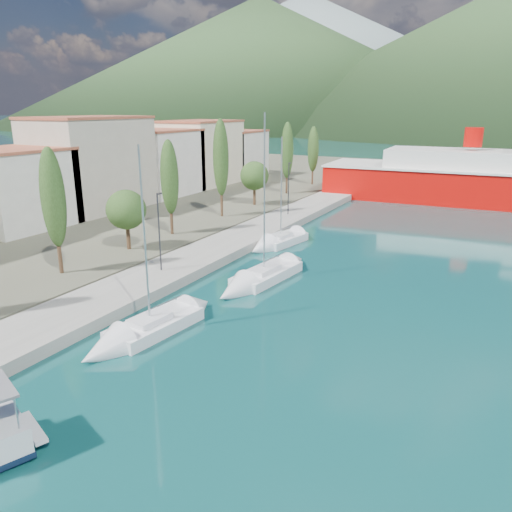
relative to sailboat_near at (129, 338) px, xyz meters
The scene contains 9 objects.
ground 114.71m from the sailboat_near, 88.17° to the left, with size 1400.00×1400.00×0.00m, color #104747.
quay 21.33m from the sailboat_near, 104.49° to the left, with size 5.00×88.00×0.80m, color gray.
land_strip 53.08m from the sailboat_near, 144.73° to the left, with size 70.00×148.00×0.70m, color #565644.
town_buildings 42.74m from the sailboat_near, 131.92° to the left, with size 9.20×69.20×11.30m.
tree_row 29.33m from the sailboat_near, 114.50° to the left, with size 3.71×64.48×11.17m.
lamp_posts 12.10m from the sailboat_near, 117.65° to the left, with size 0.15×47.39×6.06m.
sailboat_near is the anchor object (origin of this frame).
sailboat_mid 11.59m from the sailboat_near, 81.62° to the left, with size 3.55×9.74×13.71m.
sailboat_far 22.20m from the sailboat_near, 94.60° to the left, with size 3.75×8.05×11.39m.
Camera 1 is at (14.99, -14.28, 13.11)m, focal length 35.00 mm.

